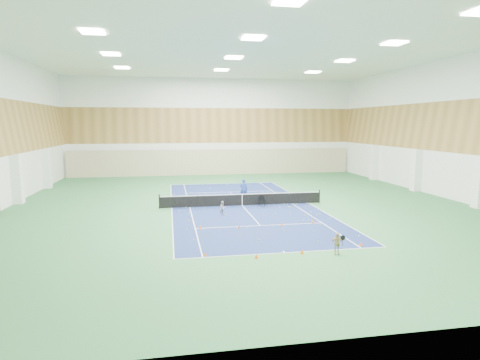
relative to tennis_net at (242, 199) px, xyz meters
name	(u,v)px	position (x,y,z in m)	size (l,w,h in m)	color
ground	(242,206)	(0.00, 0.00, -0.55)	(40.00, 40.00, 0.00)	#2E6C3D
room_shell	(242,129)	(0.00, 0.00, 5.45)	(36.00, 40.00, 12.00)	white
wood_cladding	(242,103)	(0.00, 0.00, 7.45)	(36.00, 40.00, 8.00)	#9F743B
ceiling_light_grid	(242,49)	(0.00, 0.00, 11.37)	(21.40, 25.40, 0.06)	white
court_surface	(242,206)	(0.00, 0.00, -0.55)	(10.97, 23.77, 0.01)	navy
tennis_balls_scatter	(242,205)	(0.00, 0.00, -0.50)	(10.57, 22.77, 0.07)	yellow
tennis_net	(242,199)	(0.00, 0.00, 0.00)	(12.80, 0.10, 1.10)	black
back_curtain	(214,162)	(0.00, 19.75, 1.05)	(35.40, 0.16, 3.20)	#C6B793
coach	(244,189)	(0.61, 2.63, 0.33)	(0.64, 0.42, 1.75)	#203F92
child_court	(223,208)	(-1.93, -2.91, -0.05)	(0.48, 0.38, 1.00)	#9999A1
child_apron	(337,244)	(2.45, -12.54, 0.00)	(0.65, 0.27, 1.10)	tan
ball_cart	(262,201)	(1.46, -0.60, -0.11)	(0.51, 0.51, 0.88)	black
cone_svc_a	(200,227)	(-3.81, -6.49, -0.44)	(0.21, 0.21, 0.23)	orange
cone_svc_b	(239,227)	(-1.43, -6.78, -0.45)	(0.17, 0.17, 0.19)	#D7470B
cone_svc_c	(282,224)	(1.35, -6.63, -0.45)	(0.19, 0.19, 0.21)	#E6560C
cone_svc_d	(313,222)	(3.53, -6.38, -0.45)	(0.18, 0.18, 0.20)	#F0490C
cone_base_a	(205,254)	(-3.96, -11.63, -0.46)	(0.17, 0.17, 0.19)	orange
cone_base_b	(256,256)	(-1.58, -12.42, -0.44)	(0.20, 0.20, 0.22)	#FF510D
cone_base_c	(302,251)	(0.80, -12.16, -0.43)	(0.22, 0.22, 0.24)	orange
cone_base_d	(361,244)	(4.31, -11.43, -0.45)	(0.18, 0.18, 0.20)	#DB440B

